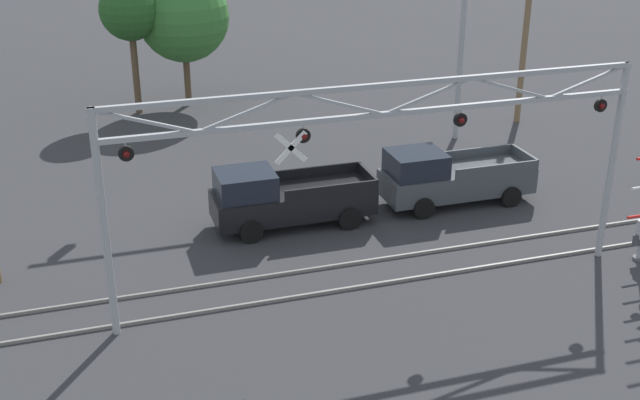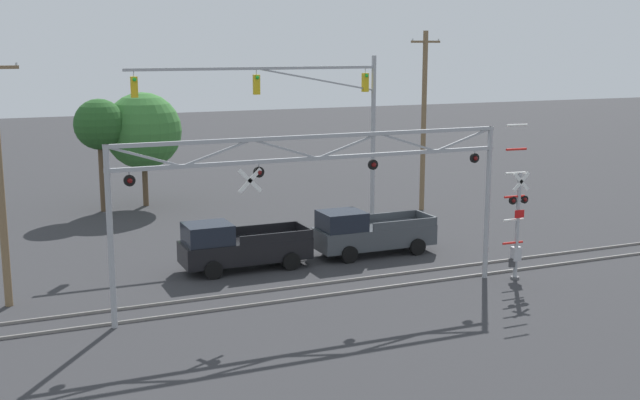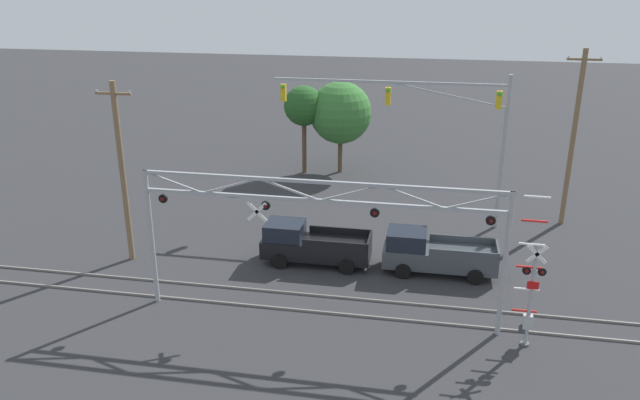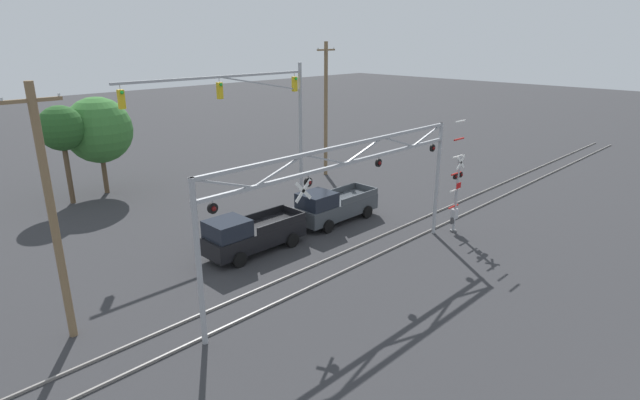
{
  "view_description": "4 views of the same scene",
  "coord_description": "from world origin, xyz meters",
  "px_view_note": "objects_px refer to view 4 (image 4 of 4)",
  "views": [
    {
      "loc": [
        -7.68,
        -3.43,
        11.55
      ],
      "look_at": [
        -1.04,
        17.62,
        2.02
      ],
      "focal_mm": 45.0,
      "sensor_mm": 36.0,
      "label": 1
    },
    {
      "loc": [
        -11.17,
        -10.79,
        9.26
      ],
      "look_at": [
        -0.42,
        14.1,
        4.01
      ],
      "focal_mm": 45.0,
      "sensor_mm": 36.0,
      "label": 2
    },
    {
      "loc": [
        4.27,
        -7.62,
        13.92
      ],
      "look_at": [
        -0.56,
        18.42,
        4.14
      ],
      "focal_mm": 35.0,
      "sensor_mm": 36.0,
      "label": 3
    },
    {
      "loc": [
        -15.32,
        1.57,
        10.45
      ],
      "look_at": [
        -2.21,
        14.63,
        4.33
      ],
      "focal_mm": 28.0,
      "sensor_mm": 36.0,
      "label": 4
    }
  ],
  "objects_px": {
    "pickup_truck_following": "(333,206)",
    "utility_pole_right": "(326,109)",
    "traffic_signal_span": "(264,106)",
    "utility_pole_left": "(52,215)",
    "crossing_gantry": "(345,180)",
    "pickup_truck_lead": "(250,234)",
    "background_tree_beyond_span": "(99,130)",
    "crossing_signal_mast": "(456,193)",
    "background_tree_far_left_verge": "(61,129)"
  },
  "relations": [
    {
      "from": "utility_pole_left",
      "to": "background_tree_beyond_span",
      "type": "xyz_separation_m",
      "value": [
        8.25,
        16.5,
        -0.3
      ]
    },
    {
      "from": "crossing_signal_mast",
      "to": "pickup_truck_following",
      "type": "xyz_separation_m",
      "value": [
        -3.67,
        5.79,
        -1.25
      ]
    },
    {
      "from": "pickup_truck_lead",
      "to": "background_tree_beyond_span",
      "type": "distance_m",
      "value": 15.65
    },
    {
      "from": "traffic_signal_span",
      "to": "background_tree_beyond_span",
      "type": "height_order",
      "value": "traffic_signal_span"
    },
    {
      "from": "traffic_signal_span",
      "to": "pickup_truck_following",
      "type": "height_order",
      "value": "traffic_signal_span"
    },
    {
      "from": "pickup_truck_lead",
      "to": "utility_pole_right",
      "type": "relative_size",
      "value": 0.54
    },
    {
      "from": "background_tree_beyond_span",
      "to": "background_tree_far_left_verge",
      "type": "xyz_separation_m",
      "value": [
        -2.53,
        -0.65,
        0.49
      ]
    },
    {
      "from": "crossing_gantry",
      "to": "pickup_truck_lead",
      "type": "xyz_separation_m",
      "value": [
        -1.4,
        5.1,
        -3.6
      ]
    },
    {
      "from": "pickup_truck_following",
      "to": "background_tree_far_left_verge",
      "type": "relative_size",
      "value": 0.86
    },
    {
      "from": "pickup_truck_following",
      "to": "crossing_gantry",
      "type": "bearing_deg",
      "value": -132.34
    },
    {
      "from": "utility_pole_left",
      "to": "background_tree_beyond_span",
      "type": "bearing_deg",
      "value": 63.44
    },
    {
      "from": "traffic_signal_span",
      "to": "utility_pole_left",
      "type": "height_order",
      "value": "utility_pole_left"
    },
    {
      "from": "crossing_gantry",
      "to": "pickup_truck_following",
      "type": "bearing_deg",
      "value": 47.66
    },
    {
      "from": "background_tree_far_left_verge",
      "to": "utility_pole_left",
      "type": "bearing_deg",
      "value": -109.85
    },
    {
      "from": "traffic_signal_span",
      "to": "crossing_signal_mast",
      "type": "bearing_deg",
      "value": -74.56
    },
    {
      "from": "crossing_signal_mast",
      "to": "utility_pole_right",
      "type": "relative_size",
      "value": 0.62
    },
    {
      "from": "pickup_truck_following",
      "to": "crossing_signal_mast",
      "type": "bearing_deg",
      "value": -57.67
    },
    {
      "from": "background_tree_far_left_verge",
      "to": "utility_pole_right",
      "type": "bearing_deg",
      "value": -22.06
    },
    {
      "from": "crossing_signal_mast",
      "to": "traffic_signal_span",
      "type": "relative_size",
      "value": 0.48
    },
    {
      "from": "utility_pole_left",
      "to": "background_tree_far_left_verge",
      "type": "relative_size",
      "value": 1.43
    },
    {
      "from": "pickup_truck_lead",
      "to": "utility_pole_left",
      "type": "bearing_deg",
      "value": -172.15
    },
    {
      "from": "crossing_gantry",
      "to": "crossing_signal_mast",
      "type": "bearing_deg",
      "value": -4.42
    },
    {
      "from": "pickup_truck_lead",
      "to": "background_tree_far_left_verge",
      "type": "height_order",
      "value": "background_tree_far_left_verge"
    },
    {
      "from": "utility_pole_left",
      "to": "background_tree_beyond_span",
      "type": "relative_size",
      "value": 1.38
    },
    {
      "from": "traffic_signal_span",
      "to": "pickup_truck_lead",
      "type": "bearing_deg",
      "value": -134.38
    },
    {
      "from": "utility_pole_right",
      "to": "background_tree_far_left_verge",
      "type": "relative_size",
      "value": 1.58
    },
    {
      "from": "pickup_truck_following",
      "to": "utility_pole_right",
      "type": "bearing_deg",
      "value": 46.56
    },
    {
      "from": "traffic_signal_span",
      "to": "background_tree_beyond_span",
      "type": "bearing_deg",
      "value": 129.54
    },
    {
      "from": "crossing_gantry",
      "to": "traffic_signal_span",
      "type": "height_order",
      "value": "traffic_signal_span"
    },
    {
      "from": "traffic_signal_span",
      "to": "utility_pole_left",
      "type": "distance_m",
      "value": 17.36
    },
    {
      "from": "crossing_gantry",
      "to": "utility_pole_right",
      "type": "xyz_separation_m",
      "value": [
        12.02,
        12.89,
        0.58
      ]
    },
    {
      "from": "crossing_signal_mast",
      "to": "pickup_truck_lead",
      "type": "relative_size",
      "value": 1.16
    },
    {
      "from": "crossing_signal_mast",
      "to": "background_tree_far_left_verge",
      "type": "xyz_separation_m",
      "value": [
        -13.12,
        20.34,
        2.64
      ]
    },
    {
      "from": "traffic_signal_span",
      "to": "utility_pole_left",
      "type": "bearing_deg",
      "value": -153.33
    },
    {
      "from": "crossing_gantry",
      "to": "traffic_signal_span",
      "type": "bearing_deg",
      "value": 66.8
    },
    {
      "from": "pickup_truck_lead",
      "to": "crossing_gantry",
      "type": "bearing_deg",
      "value": -74.66
    },
    {
      "from": "crossing_signal_mast",
      "to": "traffic_signal_span",
      "type": "bearing_deg",
      "value": 105.44
    },
    {
      "from": "pickup_truck_lead",
      "to": "background_tree_far_left_verge",
      "type": "bearing_deg",
      "value": 102.99
    },
    {
      "from": "traffic_signal_span",
      "to": "pickup_truck_following",
      "type": "xyz_separation_m",
      "value": [
        -0.28,
        -6.46,
        -5.13
      ]
    },
    {
      "from": "pickup_truck_lead",
      "to": "utility_pole_left",
      "type": "relative_size",
      "value": 0.59
    },
    {
      "from": "pickup_truck_following",
      "to": "utility_pole_right",
      "type": "distance_m",
      "value": 11.45
    },
    {
      "from": "traffic_signal_span",
      "to": "pickup_truck_following",
      "type": "bearing_deg",
      "value": -92.51
    },
    {
      "from": "crossing_gantry",
      "to": "background_tree_far_left_verge",
      "type": "bearing_deg",
      "value": 103.6
    },
    {
      "from": "crossing_gantry",
      "to": "background_tree_far_left_verge",
      "type": "distance_m",
      "value": 20.26
    },
    {
      "from": "crossing_signal_mast",
      "to": "utility_pole_left",
      "type": "xyz_separation_m",
      "value": [
        -18.85,
        4.49,
        2.46
      ]
    },
    {
      "from": "crossing_gantry",
      "to": "pickup_truck_lead",
      "type": "height_order",
      "value": "crossing_gantry"
    },
    {
      "from": "utility_pole_right",
      "to": "crossing_gantry",
      "type": "bearing_deg",
      "value": -133.01
    },
    {
      "from": "utility_pole_right",
      "to": "crossing_signal_mast",
      "type": "bearing_deg",
      "value": -105.15
    },
    {
      "from": "utility_pole_left",
      "to": "pickup_truck_lead",
      "type": "bearing_deg",
      "value": 7.85
    },
    {
      "from": "traffic_signal_span",
      "to": "background_tree_beyond_span",
      "type": "relative_size",
      "value": 1.97
    }
  ]
}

